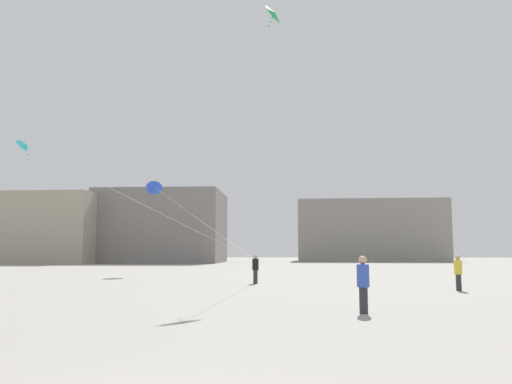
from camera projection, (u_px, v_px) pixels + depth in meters
name	position (u px, v px, depth m)	size (l,w,h in m)	color
person_in_yellow	(458.00, 271.00, 24.21)	(0.36, 0.36, 1.67)	#2D2D33
person_in_black	(255.00, 267.00, 29.53)	(0.36, 0.36, 1.67)	#2D2D33
person_in_blue	(363.00, 282.00, 15.42)	(0.37, 0.37, 1.70)	#2D2D33
kite_cyan_diamond	(29.00, 148.00, 30.31)	(14.20, 1.34, 7.08)	#1EB2C6
kite_cobalt_diamond	(155.00, 187.00, 41.94)	(9.71, 11.96, 6.30)	blue
kite_emerald_diamond	(274.00, 15.00, 29.54)	(1.81, 2.34, 14.68)	green
building_left_hall	(44.00, 229.00, 81.51)	(20.10, 15.85, 10.61)	#A39984
building_centre_hall	(163.00, 227.00, 85.25)	(19.55, 16.11, 11.53)	gray
building_right_hall	(369.00, 231.00, 98.32)	(27.26, 15.40, 11.25)	gray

